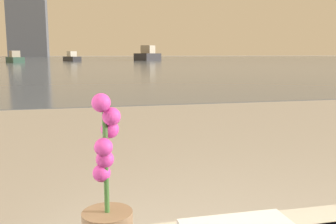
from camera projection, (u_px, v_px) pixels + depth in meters
The scene contains 5 objects.
potted_orchid at pixel (107, 208), 0.91m from camera, with size 0.12×0.12×0.39m.
harbor_water at pixel (83, 59), 59.88m from camera, with size 180.00×110.00×0.01m.
harbor_boat_0 at pixel (148, 55), 52.66m from camera, with size 4.61×5.66×2.07m.
harbor_boat_1 at pixel (15, 58), 39.36m from camera, with size 2.32×3.52×1.25m.
harbor_boat_2 at pixel (72, 58), 46.95m from camera, with size 2.33×3.45×1.23m.
Camera 1 is at (-0.50, 0.01, 1.00)m, focal length 40.00 mm.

